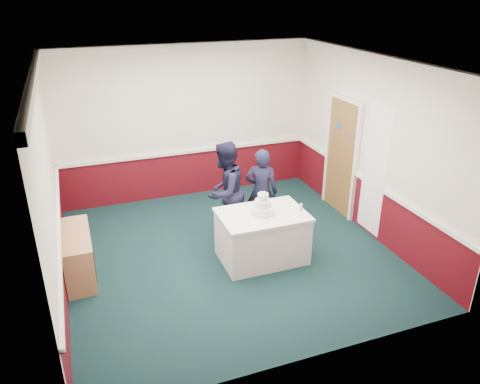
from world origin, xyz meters
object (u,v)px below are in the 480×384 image
object	(u,v)px
champagne_flute	(301,208)
person_woman	(261,192)
person_man	(225,192)
wedding_cake	(263,207)
sideboard	(79,255)
cake_table	(262,236)
cake_knife	(266,219)

from	to	relation	value
champagne_flute	person_woman	bearing A→B (deg)	99.06
person_man	wedding_cake	bearing A→B (deg)	71.47
champagne_flute	person_woman	size ratio (longest dim) A/B	0.14
sideboard	wedding_cake	xyz separation A→B (m)	(2.70, -0.50, 0.55)
cake_table	person_woman	size ratio (longest dim) A/B	0.87
champagne_flute	person_man	distance (m)	1.40
wedding_cake	champagne_flute	xyz separation A→B (m)	(0.50, -0.28, 0.03)
wedding_cake	person_man	world-z (taller)	person_man
person_man	person_woman	world-z (taller)	person_man
cake_knife	champagne_flute	distance (m)	0.55
cake_table	champagne_flute	xyz separation A→B (m)	(0.50, -0.28, 0.53)
sideboard	cake_knife	size ratio (longest dim) A/B	5.45
person_woman	sideboard	bearing A→B (deg)	35.20
cake_table	champagne_flute	size ratio (longest dim) A/B	6.44
champagne_flute	person_man	bearing A→B (deg)	125.83
cake_table	sideboard	bearing A→B (deg)	169.56
cake_table	person_man	distance (m)	1.01
cake_knife	person_woman	xyz separation A→B (m)	(0.35, 1.02, -0.03)
wedding_cake	person_woman	world-z (taller)	person_woman
person_woman	person_man	bearing A→B (deg)	26.63
cake_knife	person_woman	bearing A→B (deg)	79.96
champagne_flute	person_man	world-z (taller)	person_man
person_woman	cake_table	bearing A→B (deg)	97.58
cake_knife	champagne_flute	world-z (taller)	champagne_flute
sideboard	champagne_flute	bearing A→B (deg)	-13.65
cake_table	wedding_cake	distance (m)	0.50
champagne_flute	person_woman	xyz separation A→B (m)	(-0.18, 1.10, -0.17)
person_woman	cake_knife	bearing A→B (deg)	99.98
cake_knife	person_man	world-z (taller)	person_man
cake_table	cake_knife	bearing A→B (deg)	-98.53
sideboard	cake_table	world-z (taller)	cake_table
cake_table	cake_knife	distance (m)	0.44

